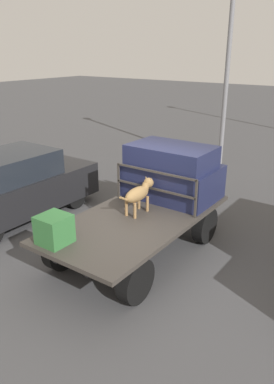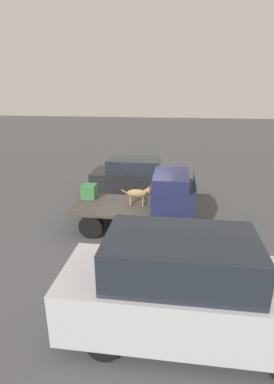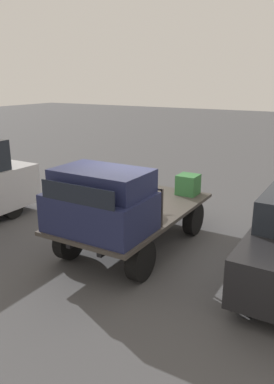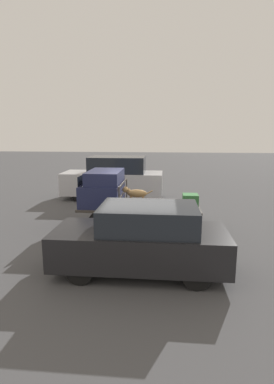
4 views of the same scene
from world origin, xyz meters
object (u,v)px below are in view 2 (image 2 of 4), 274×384
Objects in this scene: dog at (139,193)px; cargo_crate at (89,191)px; parked_sedan at (137,177)px; parked_pickup_far at (189,290)px; flatbed_truck at (134,211)px.

cargo_crate is at bearing 177.13° from dog.
parked_pickup_far is (2.06, -8.07, 0.20)m from parked_sedan.
parked_pickup_far reaches higher than flatbed_truck.
cargo_crate is at bearing 163.22° from flatbed_truck.
dog is 4.93m from parked_pickup_far.
parked_sedan is at bearing 113.04° from parked_pickup_far.
parked_pickup_far reaches higher than cargo_crate.
flatbed_truck is 1.85m from cargo_crate.
dog is at bearing 27.18° from flatbed_truck.
parked_sedan is (-0.52, 3.39, -0.43)m from dog.
flatbed_truck is 0.82× the size of parked_pickup_far.
dog reaches higher than flatbed_truck.
parked_sedan is 0.83× the size of parked_pickup_far.
dog is 2.19× the size of cargo_crate.
parked_pickup_far is (1.55, -4.68, -0.23)m from dog.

